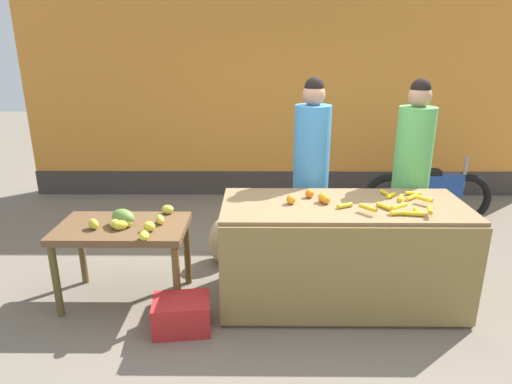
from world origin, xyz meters
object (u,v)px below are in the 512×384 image
vendor_woman_blue_shirt (311,176)px  produce_crate (182,314)px  produce_sack (224,240)px  parked_motorcycle (427,193)px  vendor_woman_green_shirt (411,178)px

vendor_woman_blue_shirt → produce_crate: vendor_woman_blue_shirt is taller
vendor_woman_blue_shirt → produce_sack: 1.11m
produce_crate → produce_sack: produce_sack is taller
vendor_woman_blue_shirt → parked_motorcycle: bearing=35.0°
produce_sack → produce_crate: bearing=-101.7°
vendor_woman_green_shirt → produce_crate: 2.45m
parked_motorcycle → produce_crate: (-2.69, -2.22, -0.27)m
vendor_woman_blue_shirt → produce_crate: (-1.10, -1.11, -0.81)m
vendor_woman_green_shirt → vendor_woman_blue_shirt: bearing=177.5°
vendor_woman_green_shirt → parked_motorcycle: (0.64, 1.15, -0.54)m
vendor_woman_green_shirt → parked_motorcycle: 1.42m
vendor_woman_green_shirt → produce_sack: bearing=177.4°
parked_motorcycle → produce_sack: 2.68m
vendor_woman_green_shirt → produce_sack: 1.94m
produce_crate → vendor_woman_blue_shirt: bearing=45.3°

